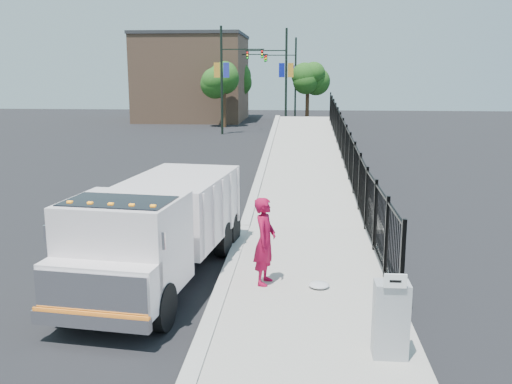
{
  "coord_description": "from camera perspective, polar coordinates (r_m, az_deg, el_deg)",
  "views": [
    {
      "loc": [
        1.62,
        -12.31,
        4.6
      ],
      "look_at": [
        0.49,
        2.0,
        1.59
      ],
      "focal_mm": 40.0,
      "sensor_mm": 36.0,
      "label": 1
    }
  ],
  "objects": [
    {
      "name": "tree_1",
      "position": [
        53.86,
        5.19,
        11.08
      ],
      "size": [
        2.39,
        2.39,
        5.2
      ],
      "color": "#382314",
      "rests_on": "ground"
    },
    {
      "name": "tree_0",
      "position": [
        49.32,
        -3.24,
        11.07
      ],
      "size": [
        2.79,
        2.79,
        5.39
      ],
      "color": "#382314",
      "rests_on": "ground"
    },
    {
      "name": "building",
      "position": [
        57.31,
        -6.32,
        11.17
      ],
      "size": [
        10.0,
        10.0,
        8.0
      ],
      "primitive_type": "cube",
      "color": "#8C664C",
      "rests_on": "ground"
    },
    {
      "name": "worker",
      "position": [
        12.24,
        0.89,
        -4.93
      ],
      "size": [
        0.59,
        0.77,
        1.9
      ],
      "primitive_type": "imported",
      "rotation": [
        0.0,
        0.0,
        1.36
      ],
      "color": "maroon",
      "rests_on": "sidewalk"
    },
    {
      "name": "light_pole_3",
      "position": [
        57.82,
        3.66,
        11.58
      ],
      "size": [
        3.77,
        0.22,
        8.0
      ],
      "color": "black",
      "rests_on": "ground"
    },
    {
      "name": "iron_fence",
      "position": [
        24.67,
        8.94,
        3.06
      ],
      "size": [
        0.1,
        28.0,
        1.8
      ],
      "primitive_type": "cube",
      "color": "black",
      "rests_on": "ground"
    },
    {
      "name": "arrow_sign",
      "position": [
        9.08,
        13.76,
        -8.63
      ],
      "size": [
        0.35,
        0.04,
        0.22
      ],
      "primitive_type": "cube",
      "color": "white",
      "rests_on": "utility_cabinet"
    },
    {
      "name": "ramp",
      "position": [
        28.69,
        5.44,
        2.55
      ],
      "size": [
        3.95,
        24.06,
        3.19
      ],
      "primitive_type": "cube",
      "rotation": [
        0.06,
        0.0,
        0.0
      ],
      "color": "#9E998E",
      "rests_on": "ground"
    },
    {
      "name": "tree_2",
      "position": [
        59.04,
        -2.08,
        11.22
      ],
      "size": [
        3.24,
        3.24,
        5.62
      ],
      "color": "#382314",
      "rests_on": "ground"
    },
    {
      "name": "utility_cabinet",
      "position": [
        9.55,
        13.33,
        -12.31
      ],
      "size": [
        0.55,
        0.4,
        1.25
      ],
      "primitive_type": "cube",
      "color": "gray",
      "rests_on": "sidewalk"
    },
    {
      "name": "ground",
      "position": [
        13.24,
        -2.84,
        -8.51
      ],
      "size": [
        120.0,
        120.0,
        0.0
      ],
      "primitive_type": "plane",
      "color": "black",
      "rests_on": "ground"
    },
    {
      "name": "light_pole_1",
      "position": [
        45.75,
        2.64,
        11.53
      ],
      "size": [
        3.78,
        0.22,
        8.0
      ],
      "color": "black",
      "rests_on": "ground"
    },
    {
      "name": "debris",
      "position": [
        12.36,
        6.31,
        -9.21
      ],
      "size": [
        0.44,
        0.44,
        0.11
      ],
      "primitive_type": "ellipsoid",
      "color": "silver",
      "rests_on": "sidewalk"
    },
    {
      "name": "light_pole_0",
      "position": [
        43.54,
        -3.05,
        11.51
      ],
      "size": [
        3.77,
        0.22,
        8.0
      ],
      "color": "black",
      "rests_on": "ground"
    },
    {
      "name": "curb",
      "position": [
        11.37,
        -4.15,
        -11.62
      ],
      "size": [
        0.3,
        12.0,
        0.16
      ],
      "primitive_type": "cube",
      "color": "#ADAAA3",
      "rests_on": "ground"
    },
    {
      "name": "light_pole_2",
      "position": [
        55.51,
        -1.85,
        11.59
      ],
      "size": [
        3.77,
        0.22,
        8.0
      ],
      "color": "black",
      "rests_on": "ground"
    },
    {
      "name": "truck",
      "position": [
        12.77,
        -9.77,
        -3.31
      ],
      "size": [
        2.94,
        6.98,
        2.32
      ],
      "rotation": [
        0.0,
        0.0,
        -0.12
      ],
      "color": "black",
      "rests_on": "ground"
    },
    {
      "name": "sidewalk",
      "position": [
        11.27,
        5.8,
        -11.99
      ],
      "size": [
        3.55,
        12.0,
        0.12
      ],
      "primitive_type": "cube",
      "color": "#9E998E",
      "rests_on": "ground"
    }
  ]
}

